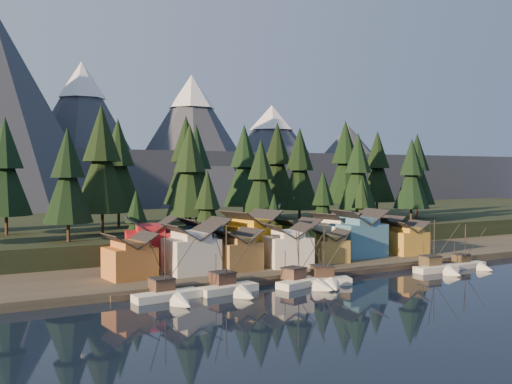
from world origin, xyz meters
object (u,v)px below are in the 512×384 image
boat_3 (327,272)px  boat_6 (471,259)px  house_back_0 (150,241)px  house_back_1 (204,240)px  house_front_1 (191,247)px  house_front_0 (130,255)px  boat_1 (232,280)px  boat_0 (171,287)px  boat_5 (440,261)px  boat_2 (306,274)px

boat_3 → boat_6: (38.11, 0.46, -0.61)m
house_back_0 → house_back_1: bearing=10.1°
house_front_1 → house_front_0: bearing=175.4°
boat_1 → house_back_0: size_ratio=1.11×
boat_6 → house_back_1: house_back_1 is taller
boat_0 → house_back_0: bearing=74.2°
boat_0 → boat_1: bearing=-5.0°
boat_6 → house_front_1: house_front_1 is taller
boat_3 → boat_6: size_ratio=1.22×
boat_0 → boat_3: size_ratio=1.00×
house_front_1 → house_back_1: bearing=50.5°
boat_3 → house_back_1: size_ratio=1.31×
boat_0 → boat_6: bearing=-6.7°
house_front_0 → house_back_0: size_ratio=0.79×
house_front_0 → house_back_0: (6.53, 8.15, 1.15)m
boat_1 → boat_3: 18.04m
boat_3 → boat_5: 28.05m
boat_6 → house_front_0: (-69.30, 16.15, 3.82)m
house_back_0 → house_front_1: bearing=-46.3°
boat_6 → boat_0: bearing=177.3°
boat_0 → boat_2: boat_2 is taller
boat_0 → boat_1: boat_1 is taller
boat_3 → house_front_1: bearing=158.7°
boat_0 → boat_3: (28.87, -2.18, 0.32)m
boat_0 → house_front_1: bearing=51.0°
boat_2 → boat_5: 32.07m
boat_6 → boat_5: bearing=-177.3°
boat_6 → house_back_0: 67.50m
house_back_1 → boat_6: bearing=-29.2°
boat_2 → house_front_0: boat_2 is taller
boat_5 → boat_3: bearing=-176.5°
boat_1 → boat_0: bearing=173.6°
house_front_1 → boat_0: bearing=-125.5°
boat_6 → house_front_0: 71.26m
house_front_0 → house_back_0: bearing=44.6°
boat_5 → house_back_1: bearing=153.6°
boat_0 → boat_3: 28.95m
house_front_1 → boat_5: bearing=-20.7°
boat_2 → house_front_0: size_ratio=1.37×
boat_1 → boat_5: bearing=-9.7°
boat_6 → boat_3: bearing=179.4°
boat_5 → house_back_1: (-41.45, 24.32, 4.17)m
boat_3 → boat_5: size_ratio=1.05×
boat_3 → house_front_0: bearing=169.9°
boat_5 → house_back_1: size_ratio=1.25×
house_front_1 → house_back_1: 10.16m
boat_0 → house_back_0: size_ratio=1.11×
house_front_1 → boat_1: bearing=-84.7°
boat_2 → boat_3: 4.07m
house_front_1 → boat_6: bearing=-16.9°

